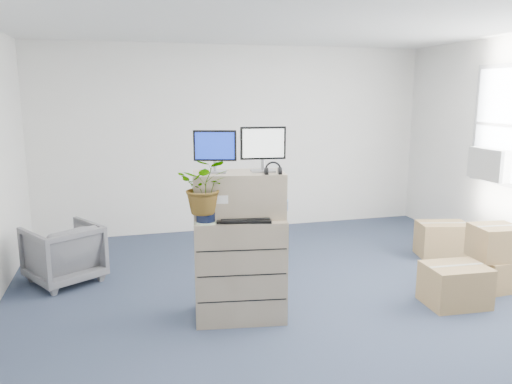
# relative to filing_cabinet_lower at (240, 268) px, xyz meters

# --- Properties ---
(ground) EXTENTS (7.00, 7.00, 0.00)m
(ground) POSITION_rel_filing_cabinet_lower_xyz_m (0.69, -0.40, -0.49)
(ground) COLOR #2A354C
(ground) RESTS_ON ground
(wall_back) EXTENTS (6.00, 0.02, 2.80)m
(wall_back) POSITION_rel_filing_cabinet_lower_xyz_m (0.69, 3.11, 0.91)
(wall_back) COLOR silver
(wall_back) RESTS_ON ground
(ac_unit) EXTENTS (0.24, 0.60, 0.40)m
(ac_unit) POSITION_rel_filing_cabinet_lower_xyz_m (3.56, 1.00, 0.71)
(ac_unit) COLOR white
(ac_unit) RESTS_ON wall_right
(filing_cabinet_lower) EXTENTS (0.90, 0.63, 0.97)m
(filing_cabinet_lower) POSITION_rel_filing_cabinet_lower_xyz_m (0.00, 0.00, 0.00)
(filing_cabinet_lower) COLOR gray
(filing_cabinet_lower) RESTS_ON ground
(filing_cabinet_upper) EXTENTS (0.89, 0.54, 0.42)m
(filing_cabinet_upper) POSITION_rel_filing_cabinet_lower_xyz_m (0.01, 0.05, 0.69)
(filing_cabinet_upper) COLOR gray
(filing_cabinet_upper) RESTS_ON filing_cabinet_lower
(monitor_left) EXTENTS (0.38, 0.20, 0.38)m
(monitor_left) POSITION_rel_filing_cabinet_lower_xyz_m (-0.20, 0.08, 1.12)
(monitor_left) COLOR #99999E
(monitor_left) RESTS_ON filing_cabinet_upper
(monitor_right) EXTENTS (0.42, 0.18, 0.41)m
(monitor_right) POSITION_rel_filing_cabinet_lower_xyz_m (0.23, 0.01, 1.13)
(monitor_right) COLOR #99999E
(monitor_right) RESTS_ON filing_cabinet_upper
(headphones) EXTENTS (0.15, 0.04, 0.15)m
(headphones) POSITION_rel_filing_cabinet_lower_xyz_m (0.28, -0.15, 0.94)
(headphones) COLOR black
(headphones) RESTS_ON filing_cabinet_upper
(keyboard) EXTENTS (0.52, 0.31, 0.03)m
(keyboard) POSITION_rel_filing_cabinet_lower_xyz_m (0.01, -0.14, 0.50)
(keyboard) COLOR black
(keyboard) RESTS_ON filing_cabinet_lower
(mouse) EXTENTS (0.11, 0.09, 0.03)m
(mouse) POSITION_rel_filing_cabinet_lower_xyz_m (0.35, -0.12, 0.50)
(mouse) COLOR silver
(mouse) RESTS_ON filing_cabinet_lower
(water_bottle) EXTENTS (0.06, 0.06, 0.22)m
(water_bottle) POSITION_rel_filing_cabinet_lower_xyz_m (0.04, 0.08, 0.60)
(water_bottle) COLOR gray
(water_bottle) RESTS_ON filing_cabinet_lower
(phone_dock) EXTENTS (0.06, 0.05, 0.12)m
(phone_dock) POSITION_rel_filing_cabinet_lower_xyz_m (-0.05, 0.05, 0.53)
(phone_dock) COLOR silver
(phone_dock) RESTS_ON filing_cabinet_lower
(external_drive) EXTENTS (0.20, 0.18, 0.05)m
(external_drive) POSITION_rel_filing_cabinet_lower_xyz_m (0.37, 0.09, 0.51)
(external_drive) COLOR black
(external_drive) RESTS_ON filing_cabinet_lower
(tissue_box) EXTENTS (0.26, 0.19, 0.09)m
(tissue_box) POSITION_rel_filing_cabinet_lower_xyz_m (0.35, 0.02, 0.58)
(tissue_box) COLOR #4077DA
(tissue_box) RESTS_ON external_drive
(potted_plant) EXTENTS (0.57, 0.61, 0.47)m
(potted_plant) POSITION_rel_filing_cabinet_lower_xyz_m (-0.33, -0.10, 0.75)
(potted_plant) COLOR #B1C8A1
(potted_plant) RESTS_ON filing_cabinet_lower
(office_chair) EXTENTS (0.95, 0.94, 0.73)m
(office_chair) POSITION_rel_filing_cabinet_lower_xyz_m (-1.71, 1.38, -0.12)
(office_chair) COLOR #56575B
(office_chair) RESTS_ON ground
(cardboard_boxes) EXTENTS (1.47, 1.87, 0.71)m
(cardboard_boxes) POSITION_rel_filing_cabinet_lower_xyz_m (2.66, 0.21, -0.22)
(cardboard_boxes) COLOR #9E814C
(cardboard_boxes) RESTS_ON ground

